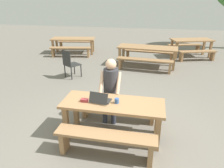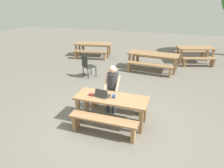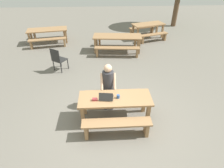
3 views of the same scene
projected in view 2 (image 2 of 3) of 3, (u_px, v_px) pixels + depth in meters
The scene contains 18 objects.
ground_plane at pixel (111, 121), 5.32m from camera, with size 30.00×30.00×0.00m, color slate.
picnic_table_front at pixel (111, 101), 5.08m from camera, with size 1.84×0.70×0.71m.
bench_near at pixel (103, 123), 4.67m from camera, with size 1.65×0.30×0.45m.
bench_far at pixel (118, 100), 5.69m from camera, with size 1.65×0.30×0.45m.
laptop at pixel (103, 95), 5.05m from camera, with size 0.38×0.32×0.21m.
small_pouch at pixel (92, 95), 5.10m from camera, with size 0.13×0.08×0.06m.
coffee_mug at pixel (114, 96), 4.98m from camera, with size 0.08×0.08×0.09m.
person_seated at pixel (112, 85), 5.53m from camera, with size 0.41×0.41×1.35m.
plastic_chair at pixel (87, 65), 8.12m from camera, with size 0.61×0.61×0.92m.
picnic_table_mid at pixel (195, 50), 9.86m from camera, with size 1.87×1.24×0.78m.
bench_mid_south at pixel (199, 60), 9.40m from camera, with size 1.57×0.75×0.42m.
bench_mid_north at pixel (190, 53), 10.59m from camera, with size 1.57×0.75×0.42m.
picnic_table_rear at pixel (153, 56), 8.89m from camera, with size 2.26×0.99×0.74m.
bench_rear_south at pixel (149, 66), 8.48m from camera, with size 2.00×0.47×0.44m.
bench_rear_north at pixel (156, 59), 9.55m from camera, with size 2.00×0.47×0.44m.
picnic_table_distant at pixel (93, 45), 11.07m from camera, with size 2.08×1.11×0.70m.
bench_distant_south at pixel (90, 53), 10.54m from camera, with size 1.80×0.60×0.43m.
bench_distant_north at pixel (96, 47), 11.81m from camera, with size 1.80×0.60×0.43m.
Camera 2 is at (1.45, -4.25, 3.02)m, focal length 32.15 mm.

